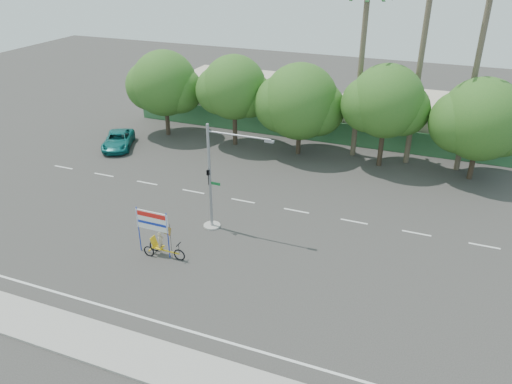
% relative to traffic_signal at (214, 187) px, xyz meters
% --- Properties ---
extents(ground, '(120.00, 120.00, 0.00)m').
position_rel_traffic_signal_xyz_m(ground, '(2.20, -3.98, -2.92)').
color(ground, '#33302D').
rests_on(ground, ground).
extents(sidewalk_near, '(50.00, 2.40, 0.12)m').
position_rel_traffic_signal_xyz_m(sidewalk_near, '(2.20, -11.48, -2.86)').
color(sidewalk_near, gray).
rests_on(sidewalk_near, ground).
extents(fence, '(38.00, 0.08, 2.00)m').
position_rel_traffic_signal_xyz_m(fence, '(2.20, 17.52, -1.92)').
color(fence, '#336B3D').
rests_on(fence, ground).
extents(building_left, '(12.00, 8.00, 4.00)m').
position_rel_traffic_signal_xyz_m(building_left, '(-7.80, 22.02, -0.92)').
color(building_left, beige).
rests_on(building_left, ground).
extents(building_right, '(14.00, 8.00, 3.60)m').
position_rel_traffic_signal_xyz_m(building_right, '(10.20, 22.02, -1.12)').
color(building_right, beige).
rests_on(building_right, ground).
extents(tree_far_left, '(7.14, 6.00, 7.96)m').
position_rel_traffic_signal_xyz_m(tree_far_left, '(-11.85, 14.02, 1.84)').
color(tree_far_left, '#473828').
rests_on(tree_far_left, ground).
extents(tree_left, '(6.66, 5.60, 8.07)m').
position_rel_traffic_signal_xyz_m(tree_left, '(-4.85, 14.02, 2.14)').
color(tree_left, '#473828').
rests_on(tree_left, ground).
extents(tree_center, '(7.62, 6.40, 7.85)m').
position_rel_traffic_signal_xyz_m(tree_center, '(1.14, 14.02, 1.55)').
color(tree_center, '#473828').
rests_on(tree_center, ground).
extents(tree_right, '(6.90, 5.80, 8.36)m').
position_rel_traffic_signal_xyz_m(tree_right, '(8.15, 14.02, 2.32)').
color(tree_right, '#473828').
rests_on(tree_right, ground).
extents(tree_far_right, '(7.38, 6.20, 7.94)m').
position_rel_traffic_signal_xyz_m(tree_far_right, '(15.15, 14.02, 1.73)').
color(tree_far_right, '#473828').
rests_on(tree_far_right, ground).
extents(palm_tall, '(3.73, 3.79, 17.45)m').
position_rel_traffic_signal_xyz_m(palm_tall, '(10.20, 15.52, 7.55)').
color(palm_tall, '#70604C').
rests_on(palm_tall, ground).
extents(palm_mid, '(3.73, 3.79, 15.45)m').
position_rel_traffic_signal_xyz_m(palm_mid, '(14.20, 15.52, 6.48)').
color(palm_mid, '#70604C').
rests_on(palm_mid, ground).
extents(palm_short, '(3.73, 3.79, 14.45)m').
position_rel_traffic_signal_xyz_m(palm_short, '(5.70, 15.52, 5.94)').
color(palm_short, '#70604C').
rests_on(palm_short, ground).
extents(traffic_signal, '(4.72, 1.10, 7.00)m').
position_rel_traffic_signal_xyz_m(traffic_signal, '(0.00, 0.00, 0.00)').
color(traffic_signal, gray).
rests_on(traffic_signal, ground).
extents(trike_billboard, '(3.07, 0.70, 3.01)m').
position_rel_traffic_signal_xyz_m(trike_billboard, '(-1.73, -4.10, -1.71)').
color(trike_billboard, black).
rests_on(trike_billboard, ground).
extents(pickup_truck, '(4.19, 5.49, 1.39)m').
position_rel_traffic_signal_xyz_m(pickup_truck, '(-14.20, 9.41, -2.23)').
color(pickup_truck, '#0E6462').
rests_on(pickup_truck, ground).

